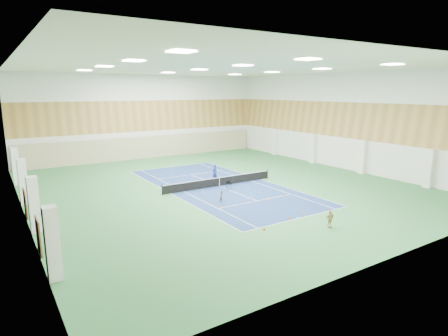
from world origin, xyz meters
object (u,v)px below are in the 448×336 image
object	(u,v)px
tennis_net	(219,181)
ball_cart	(229,185)
child_court	(222,196)
child_apron	(330,219)
coach	(215,173)

from	to	relation	value
tennis_net	ball_cart	bearing A→B (deg)	-85.87
tennis_net	ball_cart	distance (m)	1.61
child_court	child_apron	bearing A→B (deg)	-95.73
child_apron	ball_cart	size ratio (longest dim) A/B	1.65
tennis_net	coach	world-z (taller)	coach
ball_cart	coach	bearing A→B (deg)	95.61
tennis_net	coach	size ratio (longest dim) A/B	6.82
child_court	child_apron	distance (m)	10.18
child_apron	ball_cart	distance (m)	12.96
coach	ball_cart	xyz separation A→B (m)	(-0.61, -3.74, -0.54)
tennis_net	child_court	bearing A→B (deg)	-119.45
tennis_net	child_apron	world-z (taller)	child_apron
coach	child_apron	xyz separation A→B (m)	(-0.40, -16.70, -0.28)
coach	child_court	world-z (taller)	coach
child_court	ball_cart	xyz separation A→B (m)	(2.85, 3.25, -0.12)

